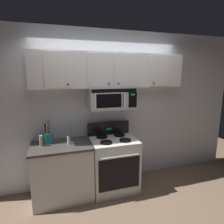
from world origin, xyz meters
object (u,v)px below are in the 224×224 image
object	(u,v)px
utensil_crock_teal	(48,137)
salt_shaker	(69,140)
over_range_microwave	(111,98)
pepper_mill	(41,141)
stove_range	(113,163)

from	to	relation	value
utensil_crock_teal	salt_shaker	xyz separation A→B (m)	(0.31, -0.13, -0.04)
over_range_microwave	pepper_mill	xyz separation A→B (m)	(-1.13, -0.08, -0.59)
utensil_crock_teal	salt_shaker	bearing A→B (deg)	-23.65
stove_range	salt_shaker	world-z (taller)	stove_range
over_range_microwave	pepper_mill	world-z (taller)	over_range_microwave
stove_range	pepper_mill	distance (m)	1.24
over_range_microwave	salt_shaker	bearing A→B (deg)	-170.81
stove_range	salt_shaker	xyz separation A→B (m)	(-0.73, -0.00, 0.49)
stove_range	utensil_crock_teal	size ratio (longest dim) A/B	2.90
over_range_microwave	salt_shaker	world-z (taller)	over_range_microwave
over_range_microwave	utensil_crock_teal	distance (m)	1.18
stove_range	over_range_microwave	xyz separation A→B (m)	(-0.00, 0.12, 1.11)
stove_range	over_range_microwave	world-z (taller)	over_range_microwave
salt_shaker	pepper_mill	bearing A→B (deg)	174.06
utensil_crock_teal	pepper_mill	xyz separation A→B (m)	(-0.10, -0.09, -0.02)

